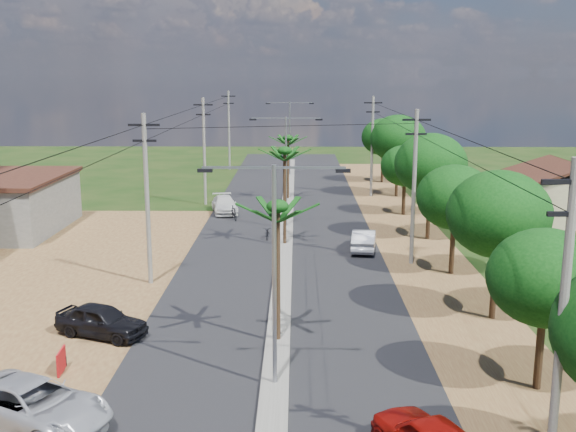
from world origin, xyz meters
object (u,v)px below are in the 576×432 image
car_parked_dark (101,321)px  roadside_sign (61,362)px  car_white_far (224,205)px  car_parked_silver (34,406)px  car_silver_mid (364,240)px

car_parked_dark → roadside_sign: 3.60m
car_white_far → car_parked_silver: bearing=-106.1°
car_silver_mid → car_white_far: size_ratio=0.91×
car_silver_mid → car_white_far: bearing=-41.0°
car_silver_mid → roadside_sign: size_ratio=3.75×
car_white_far → roadside_sign: size_ratio=4.11×
car_silver_mid → car_parked_dark: bearing=56.7°
car_silver_mid → car_parked_dark: size_ratio=1.01×
car_white_far → roadside_sign: (-3.00, -29.33, -0.20)m
car_parked_silver → car_silver_mid: bearing=-3.8°
car_white_far → car_parked_dark: car_parked_dark is taller
car_parked_silver → roadside_sign: bearing=33.3°
car_parked_silver → car_parked_dark: size_ratio=1.32×
car_parked_silver → roadside_sign: 3.99m
car_silver_mid → car_parked_dark: 19.00m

